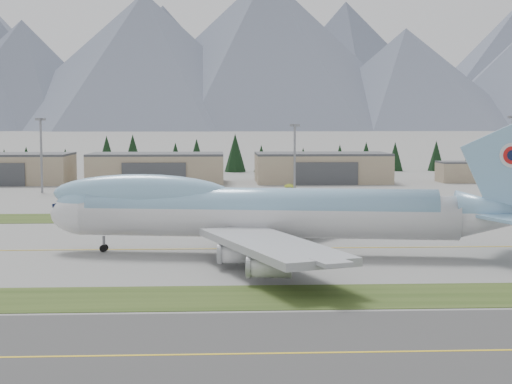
{
  "coord_description": "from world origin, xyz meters",
  "views": [
    {
      "loc": [
        7.14,
        -134.36,
        21.86
      ],
      "look_at": [
        14.69,
        21.09,
        8.0
      ],
      "focal_mm": 55.0,
      "sensor_mm": 36.0,
      "label": 1
    }
  ],
  "objects": [
    {
      "name": "taxiway_line_main",
      "position": [
        0.0,
        0.0,
        0.0
      ],
      "size": [
        400.0,
        0.4,
        0.02
      ],
      "primitive_type": "cube",
      "color": "yellow",
      "rests_on": "ground"
    },
    {
      "name": "boeing_747_freighter",
      "position": [
        14.37,
        -5.89,
        7.14
      ],
      "size": [
        82.61,
        70.23,
        21.67
      ],
      "rotation": [
        0.0,
        0.0,
        -0.15
      ],
      "color": "silver",
      "rests_on": "ground"
    },
    {
      "name": "service_vehicle_c",
      "position": [
        62.46,
        138.94,
        0.0
      ],
      "size": [
        3.2,
        4.37,
        1.18
      ],
      "primitive_type": "imported",
      "rotation": [
        0.0,
        0.0,
        -0.44
      ],
      "color": "#B4B5B9",
      "rests_on": "ground"
    },
    {
      "name": "mountain_ridge_rear",
      "position": [
        241.46,
        2900.0,
        254.23
      ],
      "size": [
        4451.82,
        1030.74,
        515.37
      ],
      "color": "#4B5364",
      "rests_on": "ground"
    },
    {
      "name": "hangar_right",
      "position": [
        45.0,
        149.9,
        5.39
      ],
      "size": [
        48.0,
        26.6,
        10.8
      ],
      "color": "gray",
      "rests_on": "ground"
    },
    {
      "name": "service_vehicle_a",
      "position": [
        -29.76,
        113.1,
        0.0
      ],
      "size": [
        2.74,
        3.26,
        1.05
      ],
      "primitive_type": "imported",
      "rotation": [
        0.0,
        0.0,
        0.58
      ],
      "color": "#B9B9BB",
      "rests_on": "ground"
    },
    {
      "name": "hangar_left",
      "position": [
        -70.0,
        149.9,
        5.39
      ],
      "size": [
        48.0,
        26.6,
        10.8
      ],
      "color": "gray",
      "rests_on": "ground"
    },
    {
      "name": "mountain_ridge_front",
      "position": [
        -56.57,
        2146.24,
        219.11
      ],
      "size": [
        4254.35,
        1154.97,
        509.49
      ],
      "color": "#4B5364",
      "rests_on": "ground"
    },
    {
      "name": "control_shed",
      "position": [
        95.0,
        148.0,
        3.8
      ],
      "size": [
        14.0,
        12.0,
        7.6
      ],
      "color": "gray",
      "rests_on": "ground"
    },
    {
      "name": "grass_strip_near",
      "position": [
        0.0,
        -38.0,
        0.0
      ],
      "size": [
        400.0,
        14.0,
        0.08
      ],
      "primitive_type": "cube",
      "color": "#2C4017",
      "rests_on": "ground"
    },
    {
      "name": "floodlight_masts",
      "position": [
        -0.33,
        110.16,
        15.72
      ],
      "size": [
        191.29,
        7.62,
        23.89
      ],
      "color": "gray",
      "rests_on": "ground"
    },
    {
      "name": "hangar_center",
      "position": [
        -15.0,
        149.9,
        5.39
      ],
      "size": [
        48.0,
        26.6,
        10.8
      ],
      "color": "gray",
      "rests_on": "ground"
    },
    {
      "name": "grass_strip_far",
      "position": [
        0.0,
        45.0,
        0.0
      ],
      "size": [
        400.0,
        18.0,
        0.08
      ],
      "primitive_type": "cube",
      "color": "#2C4017",
      "rests_on": "ground"
    },
    {
      "name": "asphalt_taxiway",
      "position": [
        0.0,
        -62.0,
        0.0
      ],
      "size": [
        400.0,
        32.0,
        0.04
      ],
      "primitive_type": "cube",
      "color": "#3A3A3A",
      "rests_on": "ground"
    },
    {
      "name": "service_vehicle_b",
      "position": [
        31.34,
        126.59,
        0.0
      ],
      "size": [
        4.0,
        2.34,
        1.25
      ],
      "primitive_type": "imported",
      "rotation": [
        0.0,
        0.0,
        1.29
      ],
      "color": "#C5DA36",
      "rests_on": "ground"
    },
    {
      "name": "ground",
      "position": [
        0.0,
        0.0,
        0.0
      ],
      "size": [
        7000.0,
        7000.0,
        0.0
      ],
      "primitive_type": "plane",
      "color": "slate",
      "rests_on": "ground"
    },
    {
      "name": "taxiway_line_near",
      "position": [
        0.0,
        -62.0,
        0.0
      ],
      "size": [
        400.0,
        0.4,
        0.02
      ],
      "primitive_type": "cube",
      "color": "yellow",
      "rests_on": "ground"
    },
    {
      "name": "conifer_belt",
      "position": [
        -4.5,
        212.81,
        7.0
      ],
      "size": [
        269.33,
        13.07,
        16.94
      ],
      "color": "black",
      "rests_on": "ground"
    }
  ]
}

